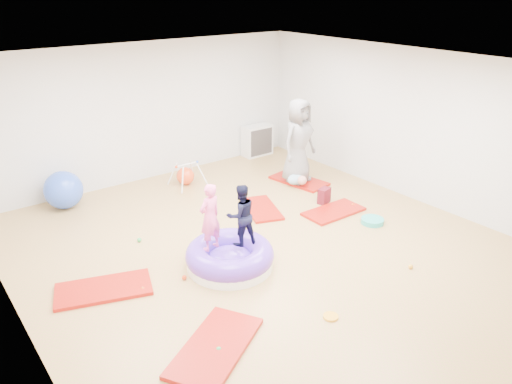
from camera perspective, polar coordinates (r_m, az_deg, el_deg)
room at (r=7.22m, az=1.44°, el=2.91°), size 7.01×8.01×2.81m
gym_mat_front_left at (r=5.98m, az=-4.68°, el=-17.25°), size 1.47×1.23×0.05m
gym_mat_mid_left at (r=7.19m, az=-17.02°, el=-10.58°), size 1.40×1.01×0.05m
gym_mat_center_back at (r=9.15m, az=0.61°, el=-1.92°), size 0.87×1.19×0.04m
gym_mat_right at (r=9.14m, az=8.86°, el=-2.22°), size 1.13×0.57×0.05m
gym_mat_rear_right at (r=10.45m, az=4.93°, el=1.29°), size 0.79×1.28×0.05m
inflatable_cushion at (r=7.35m, az=-3.01°, el=-7.44°), size 1.30×1.30×0.41m
child_pink at (r=7.00m, az=-5.31°, el=-2.52°), size 0.40×0.31×1.00m
child_navy at (r=7.12m, az=-1.74°, el=-2.29°), size 0.50×0.42×0.93m
adult_caregiver at (r=10.11m, az=4.86°, el=5.85°), size 0.91×0.67×1.71m
infant at (r=10.13m, az=4.75°, el=1.48°), size 0.40×0.40×0.23m
ball_pit_balls at (r=7.40m, az=-1.03°, el=-8.29°), size 4.38×3.22×0.07m
exercise_ball_blue at (r=9.77m, az=-21.15°, el=0.22°), size 0.70×0.70×0.70m
exercise_ball_orange at (r=10.33m, az=-8.08°, el=1.83°), size 0.36×0.36×0.36m
infant_play_gym at (r=10.16m, az=-7.87°, el=2.35°), size 0.65×0.61×0.49m
cube_shelf at (r=11.94m, az=0.14°, el=5.91°), size 0.72×0.36×0.72m
balance_disc at (r=8.88m, az=13.15°, el=-3.23°), size 0.39×0.39×0.09m
backpack at (r=9.47m, az=7.79°, el=-0.42°), size 0.29×0.22×0.29m
yellow_toy at (r=6.48m, az=8.54°, el=-13.91°), size 0.19×0.19×0.03m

